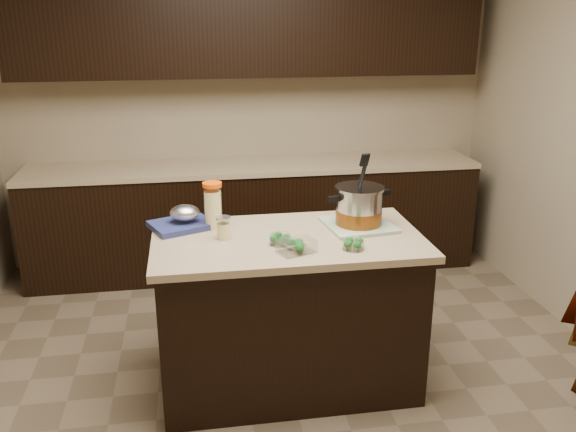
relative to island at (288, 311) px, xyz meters
name	(u,v)px	position (x,y,z in m)	size (l,w,h in m)	color
ground_plane	(288,380)	(0.00, 0.00, -0.45)	(4.00, 4.00, 0.00)	brown
room_shell	(288,84)	(0.00, 0.00, 1.26)	(4.04, 4.04, 2.72)	tan
back_cabinets	(253,157)	(0.00, 1.74, 0.49)	(3.60, 0.63, 2.33)	black
island	(288,311)	(0.00, 0.00, 0.00)	(1.46, 0.81, 0.90)	black
dish_towel	(358,225)	(0.42, 0.10, 0.46)	(0.36, 0.36, 0.02)	#65895C
stock_pot	(359,208)	(0.42, 0.10, 0.56)	(0.38, 0.33, 0.39)	#B7B7BC
lemonade_pitcher	(213,207)	(-0.39, 0.21, 0.57)	(0.12, 0.12, 0.26)	#F6E596
mason_jar	(224,228)	(-0.34, 0.03, 0.51)	(0.09, 0.09, 0.13)	#F6E596
broccoli_tub_left	(280,240)	(-0.06, -0.10, 0.47)	(0.13, 0.13, 0.05)	silver
broccoli_tub_right	(353,245)	(0.30, -0.23, 0.47)	(0.12, 0.12, 0.05)	silver
broccoli_tub_rect	(296,247)	(0.01, -0.22, 0.48)	(0.21, 0.19, 0.06)	silver
blue_tray	(183,220)	(-0.56, 0.25, 0.49)	(0.40, 0.37, 0.12)	navy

